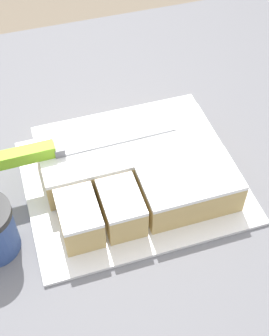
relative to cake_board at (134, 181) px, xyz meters
The scene contains 4 objects.
countertop 0.47m from the cake_board, 93.88° to the right, with size 1.40×1.10×0.93m.
cake_board is the anchor object (origin of this frame).
cake 0.03m from the cake_board, 35.96° to the left, with size 0.29×0.23×0.06m.
knife 0.16m from the cake_board, 163.05° to the left, with size 0.32×0.03×0.02m.
Camera 1 is at (-0.15, -0.45, 1.54)m, focal length 50.00 mm.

